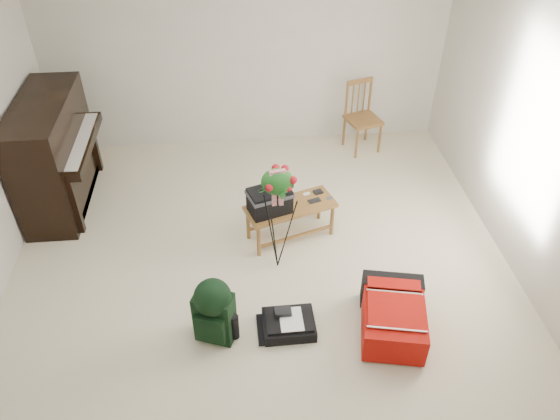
{
  "coord_description": "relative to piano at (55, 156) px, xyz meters",
  "views": [
    {
      "loc": [
        -0.19,
        -3.7,
        3.89
      ],
      "look_at": [
        0.19,
        0.35,
        0.65
      ],
      "focal_mm": 35.0,
      "sensor_mm": 36.0,
      "label": 1
    }
  ],
  "objects": [
    {
      "name": "piano",
      "position": [
        0.0,
        0.0,
        0.0
      ],
      "size": [
        0.71,
        1.5,
        1.25
      ],
      "color": "black",
      "rests_on": "floor"
    },
    {
      "name": "dining_chair",
      "position": [
        3.65,
        0.81,
        -0.15
      ],
      "size": [
        0.5,
        0.5,
        0.92
      ],
      "rotation": [
        0.0,
        0.0,
        0.31
      ],
      "color": "#8F5D2E",
      "rests_on": "floor"
    },
    {
      "name": "ceiling",
      "position": [
        2.19,
        -1.6,
        1.9
      ],
      "size": [
        5.0,
        5.5,
        0.01
      ],
      "primitive_type": "cube",
      "color": "white",
      "rests_on": "wall_back"
    },
    {
      "name": "floor",
      "position": [
        2.19,
        -1.6,
        -0.6
      ],
      "size": [
        5.0,
        5.5,
        0.01
      ],
      "primitive_type": "cube",
      "color": "beige",
      "rests_on": "ground"
    },
    {
      "name": "wall_right",
      "position": [
        4.69,
        -1.6,
        0.65
      ],
      "size": [
        0.04,
        5.5,
        2.5
      ],
      "primitive_type": "cube",
      "color": "beige",
      "rests_on": "floor"
    },
    {
      "name": "red_suitcase",
      "position": [
        3.28,
        -2.19,
        -0.42
      ],
      "size": [
        0.68,
        0.89,
        0.34
      ],
      "rotation": [
        0.0,
        0.0,
        -0.21
      ],
      "color": "#C30808",
      "rests_on": "floor"
    },
    {
      "name": "wall_back",
      "position": [
        2.19,
        1.15,
        0.65
      ],
      "size": [
        5.0,
        0.04,
        2.5
      ],
      "primitive_type": "cube",
      "color": "beige",
      "rests_on": "floor"
    },
    {
      "name": "black_duffel",
      "position": [
        2.37,
        -2.15,
        -0.53
      ],
      "size": [
        0.46,
        0.37,
        0.19
      ],
      "rotation": [
        0.0,
        0.0,
        0.01
      ],
      "color": "black",
      "rests_on": "floor"
    },
    {
      "name": "flower_stand",
      "position": [
        2.35,
        -1.33,
        -0.01
      ],
      "size": [
        0.43,
        0.43,
        1.21
      ],
      "rotation": [
        0.0,
        0.0,
        0.13
      ],
      "color": "black",
      "rests_on": "floor"
    },
    {
      "name": "bench",
      "position": [
        2.36,
        -0.89,
        -0.09
      ],
      "size": [
        1.0,
        0.65,
        0.72
      ],
      "rotation": [
        0.0,
        0.0,
        0.32
      ],
      "color": "#8F5D2E",
      "rests_on": "floor"
    },
    {
      "name": "green_backpack",
      "position": [
        1.73,
        -2.17,
        -0.24
      ],
      "size": [
        0.38,
        0.35,
        0.66
      ],
      "rotation": [
        0.0,
        0.0,
        -0.36
      ],
      "color": "black",
      "rests_on": "floor"
    }
  ]
}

